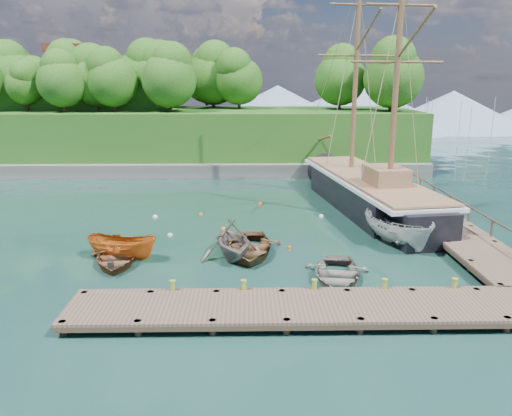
% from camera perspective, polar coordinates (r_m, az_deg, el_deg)
% --- Properties ---
extents(ground, '(160.00, 160.00, 0.00)m').
position_cam_1_polar(ground, '(26.39, 0.83, -6.00)').
color(ground, '#163326').
rests_on(ground, ground).
extents(dock_near, '(20.00, 3.20, 1.10)m').
position_cam_1_polar(dock_near, '(20.43, 7.19, -11.21)').
color(dock_near, '#4C3A2E').
rests_on(dock_near, ground).
extents(dock_east, '(3.20, 24.00, 1.10)m').
position_cam_1_polar(dock_east, '(35.14, 19.52, -0.83)').
color(dock_east, '#4C3A2E').
rests_on(dock_east, ground).
extents(bollard_0, '(0.26, 0.26, 0.45)m').
position_cam_1_polar(bollard_0, '(21.90, -9.41, -10.70)').
color(bollard_0, olive).
rests_on(bollard_0, ground).
extents(bollard_1, '(0.26, 0.26, 0.45)m').
position_cam_1_polar(bollard_1, '(21.67, -1.40, -10.77)').
color(bollard_1, olive).
rests_on(bollard_1, ground).
extents(bollard_2, '(0.26, 0.26, 0.45)m').
position_cam_1_polar(bollard_2, '(21.86, 6.63, -10.64)').
color(bollard_2, olive).
rests_on(bollard_2, ground).
extents(bollard_3, '(0.26, 0.26, 0.45)m').
position_cam_1_polar(bollard_3, '(22.45, 14.36, -10.32)').
color(bollard_3, olive).
rests_on(bollard_3, ground).
extents(bollard_4, '(0.26, 0.26, 0.45)m').
position_cam_1_polar(bollard_4, '(23.42, 21.56, -9.85)').
color(bollard_4, olive).
rests_on(bollard_4, ground).
extents(rowboat_0, '(3.59, 4.64, 0.88)m').
position_cam_1_polar(rowboat_0, '(26.92, -15.64, -6.14)').
color(rowboat_0, brown).
rests_on(rowboat_0, ground).
extents(rowboat_1, '(4.39, 4.83, 2.20)m').
position_cam_1_polar(rowboat_1, '(26.85, -2.71, -5.64)').
color(rowboat_1, '#665B54').
rests_on(rowboat_1, ground).
extents(rowboat_2, '(3.70, 5.12, 1.05)m').
position_cam_1_polar(rowboat_2, '(27.27, -0.76, -5.30)').
color(rowboat_2, brown).
rests_on(rowboat_2, ground).
extents(rowboat_3, '(3.99, 5.01, 0.93)m').
position_cam_1_polar(rowboat_3, '(24.17, 9.18, -8.19)').
color(rowboat_3, '#6D645B').
rests_on(rowboat_3, ground).
extents(motorboat_orange, '(4.17, 2.43, 1.52)m').
position_cam_1_polar(motorboat_orange, '(27.50, -14.95, -5.64)').
color(motorboat_orange, '#C55E19').
rests_on(motorboat_orange, ground).
extents(cabin_boat_white, '(3.94, 5.70, 2.06)m').
position_cam_1_polar(cabin_boat_white, '(29.83, 15.79, -4.10)').
color(cabin_boat_white, silver).
rests_on(cabin_boat_white, ground).
extents(schooner, '(7.21, 25.87, 18.72)m').
position_cam_1_polar(schooner, '(37.40, 12.62, 1.52)').
color(schooner, black).
rests_on(schooner, ground).
extents(mooring_buoy_0, '(0.34, 0.34, 0.34)m').
position_cam_1_polar(mooring_buoy_0, '(30.82, -9.79, -3.14)').
color(mooring_buoy_0, silver).
rests_on(mooring_buoy_0, ground).
extents(mooring_buoy_1, '(0.34, 0.34, 0.34)m').
position_cam_1_polar(mooring_buoy_1, '(31.63, -3.72, -2.49)').
color(mooring_buoy_1, orange).
rests_on(mooring_buoy_1, ground).
extents(mooring_buoy_2, '(0.33, 0.33, 0.33)m').
position_cam_1_polar(mooring_buoy_2, '(30.52, -1.18, -3.10)').
color(mooring_buoy_2, '#D94D11').
rests_on(mooring_buoy_2, ground).
extents(mooring_buoy_3, '(0.34, 0.34, 0.34)m').
position_cam_1_polar(mooring_buoy_3, '(34.76, 7.47, -1.00)').
color(mooring_buoy_3, silver).
rests_on(mooring_buoy_3, ground).
extents(mooring_buoy_4, '(0.28, 0.28, 0.28)m').
position_cam_1_polar(mooring_buoy_4, '(35.22, -6.31, -0.76)').
color(mooring_buoy_4, '#F05B0E').
rests_on(mooring_buoy_4, ground).
extents(mooring_buoy_5, '(0.34, 0.34, 0.34)m').
position_cam_1_polar(mooring_buoy_5, '(37.80, 0.51, 0.40)').
color(mooring_buoy_5, '#E25018').
rests_on(mooring_buoy_5, ground).
extents(mooring_buoy_6, '(0.36, 0.36, 0.36)m').
position_cam_1_polar(mooring_buoy_6, '(34.99, -11.45, -1.07)').
color(mooring_buoy_6, silver).
rests_on(mooring_buoy_6, ground).
extents(mooring_buoy_7, '(0.27, 0.27, 0.27)m').
position_cam_1_polar(mooring_buoy_7, '(28.26, 3.85, -4.61)').
color(mooring_buoy_7, red).
rests_on(mooring_buoy_7, ground).
extents(headland, '(51.00, 19.31, 12.90)m').
position_cam_1_polar(headland, '(57.44, -13.42, 10.49)').
color(headland, '#474744').
rests_on(headland, ground).
extents(distant_ridge, '(117.00, 40.00, 10.00)m').
position_cam_1_polar(distant_ridge, '(94.95, 2.05, 11.64)').
color(distant_ridge, '#728CA5').
rests_on(distant_ridge, ground).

